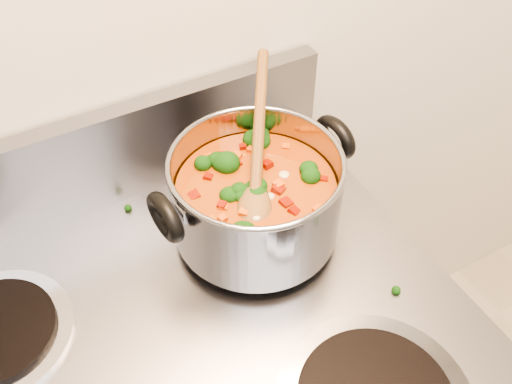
{
  "coord_description": "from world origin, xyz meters",
  "views": [
    {
      "loc": [
        -0.03,
        0.82,
        1.58
      ],
      "look_at": [
        0.23,
        1.3,
        1.01
      ],
      "focal_mm": 40.0,
      "sensor_mm": 36.0,
      "label": 1
    }
  ],
  "objects": [
    {
      "name": "wooden_spoon",
      "position": [
        0.24,
        1.32,
        1.04
      ],
      "size": [
        0.18,
        0.27,
        0.11
      ],
      "rotation": [
        0.0,
        0.0,
        1.01
      ],
      "color": "brown",
      "rests_on": "stockpot"
    },
    {
      "name": "stockpot",
      "position": [
        0.23,
        1.3,
        1.0
      ],
      "size": [
        0.3,
        0.24,
        0.15
      ],
      "rotation": [
        0.0,
        0.0,
        0.09
      ],
      "color": "gray",
      "rests_on": "electric_range"
    },
    {
      "name": "cooktop_crumbs",
      "position": [
        0.21,
        1.36,
        0.92
      ],
      "size": [
        0.31,
        0.25,
        0.01
      ],
      "color": "black",
      "rests_on": "electric_range"
    }
  ]
}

